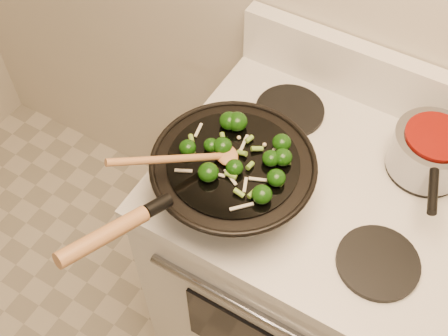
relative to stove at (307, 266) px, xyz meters
The scene contains 5 objects.
stove is the anchor object (origin of this frame).
wok 0.58m from the stove, 139.02° to the right, with size 0.37×0.60×0.22m.
stirfry 0.63m from the stove, 141.98° to the right, with size 0.24×0.23×0.04m.
wooden_spoon 0.69m from the stove, 139.11° to the right, with size 0.20×0.25×0.12m.
saucepan 0.57m from the stove, 38.80° to the left, with size 0.19×0.30×0.11m.
Camera 1 is at (0.06, 0.37, 2.01)m, focal length 45.00 mm.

